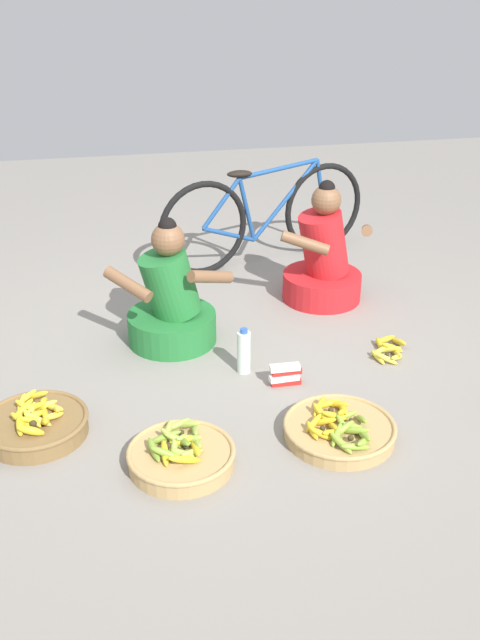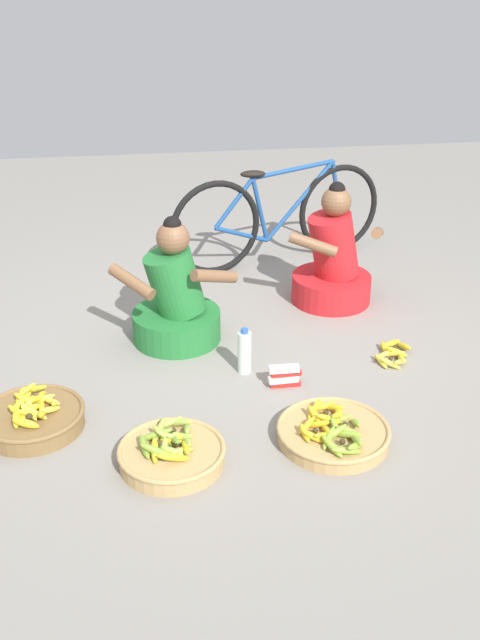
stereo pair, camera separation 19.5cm
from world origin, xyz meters
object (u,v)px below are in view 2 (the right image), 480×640
object	(u,v)px
bicycle_leaning	(279,216)
banana_basket_near_vendor	(172,453)
vendor_woman_front	(176,302)
loose_bananas_back_center	(393,353)
banana_basket_front_center	(333,432)
packet_carton_stack	(285,376)
banana_basket_back_right	(33,417)
water_bottle	(245,352)
vendor_woman_behind	(333,264)

from	to	relation	value
bicycle_leaning	banana_basket_near_vendor	distance (m)	2.51
vendor_woman_front	loose_bananas_back_center	size ratio (longest dim) A/B	2.52
banana_basket_front_center	packet_carton_stack	distance (m)	0.53
banana_basket_back_right	packet_carton_stack	bearing A→B (deg)	8.56
loose_bananas_back_center	packet_carton_stack	xyz separation A→B (m)	(-0.67, -0.20, 0.03)
loose_bananas_back_center	bicycle_leaning	bearing A→B (deg)	103.20
banana_basket_front_center	water_bottle	size ratio (longest dim) A/B	2.03
vendor_woman_behind	banana_basket_near_vendor	distance (m)	1.96
banana_basket_back_right	banana_basket_near_vendor	size ratio (longest dim) A/B	1.03
bicycle_leaning	water_bottle	distance (m)	1.65
bicycle_leaning	water_bottle	size ratio (longest dim) A/B	6.23
banana_basket_front_center	bicycle_leaning	bearing A→B (deg)	85.18
banana_basket_back_right	loose_bananas_back_center	bearing A→B (deg)	11.49
bicycle_leaning	banana_basket_near_vendor	xyz separation A→B (m)	(-0.95, -2.30, -0.30)
vendor_woman_front	banana_basket_front_center	distance (m)	1.32
bicycle_leaning	banana_basket_near_vendor	bearing A→B (deg)	-112.41
vendor_woman_behind	water_bottle	bearing A→B (deg)	-130.67
bicycle_leaning	water_bottle	bearing A→B (deg)	-107.82
vendor_woman_front	loose_bananas_back_center	bearing A→B (deg)	-18.77
banana_basket_near_vendor	packet_carton_stack	world-z (taller)	banana_basket_near_vendor
vendor_woman_behind	banana_basket_front_center	bearing A→B (deg)	-104.77
banana_basket_front_center	water_bottle	distance (m)	0.76
vendor_woman_behind	water_bottle	xyz separation A→B (m)	(-0.71, -0.83, -0.14)
bicycle_leaning	banana_basket_front_center	bearing A→B (deg)	-94.82
water_bottle	vendor_woman_behind	bearing A→B (deg)	49.33
loose_bananas_back_center	water_bottle	distance (m)	0.87
loose_bananas_back_center	water_bottle	bearing A→B (deg)	-178.08
water_bottle	packet_carton_stack	distance (m)	0.26
loose_bananas_back_center	water_bottle	world-z (taller)	water_bottle
vendor_woman_front	vendor_woman_behind	distance (m)	1.12
vendor_woman_front	vendor_woman_behind	bearing A→B (deg)	20.51
banana_basket_near_vendor	water_bottle	bearing A→B (deg)	58.89
banana_basket_near_vendor	banana_basket_front_center	bearing A→B (deg)	3.72
vendor_woman_behind	loose_bananas_back_center	world-z (taller)	vendor_woman_behind
water_bottle	banana_basket_back_right	bearing A→B (deg)	-161.37
vendor_woman_behind	loose_bananas_back_center	bearing A→B (deg)	-79.58
vendor_woman_behind	water_bottle	size ratio (longest dim) A/B	3.06
vendor_woman_behind	banana_basket_front_center	world-z (taller)	vendor_woman_behind
banana_basket_front_center	loose_bananas_back_center	bearing A→B (deg)	52.76
vendor_woman_behind	banana_basket_near_vendor	bearing A→B (deg)	-126.45
banana_basket_near_vendor	water_bottle	size ratio (longest dim) A/B	1.85
bicycle_leaning	banana_basket_back_right	world-z (taller)	bicycle_leaning
water_bottle	packet_carton_stack	xyz separation A→B (m)	(0.19, -0.18, -0.06)
banana_basket_back_right	packet_carton_stack	world-z (taller)	banana_basket_back_right
banana_basket_near_vendor	banana_basket_back_right	bearing A→B (deg)	149.79
banana_basket_near_vendor	packet_carton_stack	distance (m)	0.85
vendor_woman_front	banana_basket_near_vendor	xyz separation A→B (m)	(-0.11, -1.18, -0.19)
banana_basket_near_vendor	loose_bananas_back_center	xyz separation A→B (m)	(1.31, 0.77, -0.03)
vendor_woman_front	loose_bananas_back_center	xyz separation A→B (m)	(1.20, -0.41, -0.22)
loose_bananas_back_center	packet_carton_stack	size ratio (longest dim) A/B	1.71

